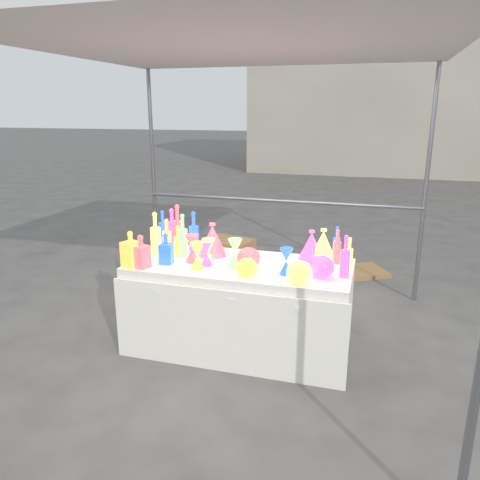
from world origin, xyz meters
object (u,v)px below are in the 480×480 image
(display_table, at_px, (240,306))
(lampshade_0, at_px, (212,239))
(hourglass_0, at_px, (192,248))
(cardboard_box_closed, at_px, (228,256))
(globe_0, at_px, (247,268))
(bottle_0, at_px, (167,236))
(decanter_0, at_px, (131,249))

(display_table, relative_size, lampshade_0, 6.45)
(lampshade_0, bearing_deg, display_table, -43.79)
(display_table, bearing_deg, hourglass_0, -172.26)
(cardboard_box_closed, bearing_deg, globe_0, -53.12)
(bottle_0, distance_m, lampshade_0, 0.41)
(bottle_0, xyz_separation_m, lampshade_0, (0.41, 0.02, -0.01))
(cardboard_box_closed, relative_size, globe_0, 3.61)
(decanter_0, height_order, lampshade_0, decanter_0)
(bottle_0, relative_size, decanter_0, 1.03)
(decanter_0, bearing_deg, globe_0, 23.83)
(bottle_0, xyz_separation_m, globe_0, (0.84, -0.40, -0.09))
(decanter_0, distance_m, globe_0, 0.95)
(hourglass_0, distance_m, globe_0, 0.57)
(bottle_0, xyz_separation_m, decanter_0, (-0.11, -0.44, -0.00))
(display_table, distance_m, hourglass_0, 0.63)
(cardboard_box_closed, height_order, lampshade_0, lampshade_0)
(display_table, bearing_deg, globe_0, -63.06)
(globe_0, bearing_deg, hourglass_0, 158.16)
(display_table, xyz_separation_m, globe_0, (0.13, -0.26, 0.44))
(bottle_0, xyz_separation_m, hourglass_0, (0.31, -0.19, -0.04))
(decanter_0, relative_size, hourglass_0, 1.29)
(globe_0, bearing_deg, bottle_0, 154.38)
(decanter_0, height_order, hourglass_0, decanter_0)
(decanter_0, bearing_deg, bottle_0, 97.63)
(cardboard_box_closed, distance_m, bottle_0, 1.82)
(globe_0, bearing_deg, decanter_0, -177.70)
(cardboard_box_closed, bearing_deg, hourglass_0, -65.73)
(display_table, height_order, decanter_0, decanter_0)
(cardboard_box_closed, bearing_deg, display_table, -53.95)
(lampshade_0, bearing_deg, cardboard_box_closed, 88.32)
(lampshade_0, bearing_deg, hourglass_0, -131.05)
(cardboard_box_closed, relative_size, lampshade_0, 2.01)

